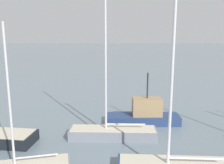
% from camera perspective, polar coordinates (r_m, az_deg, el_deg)
% --- Properties ---
extents(sailboat_3, '(6.39, 1.74, 12.66)m').
position_cam_1_polar(sailboat_3, '(17.40, 0.18, -11.78)').
color(sailboat_3, gray).
rests_on(sailboat_3, ground_plane).
extents(fishing_boat_3, '(6.19, 1.79, 4.43)m').
position_cam_1_polar(fishing_boat_3, '(20.42, 7.93, -7.85)').
color(fishing_boat_3, navy).
rests_on(fishing_boat_3, ground_plane).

